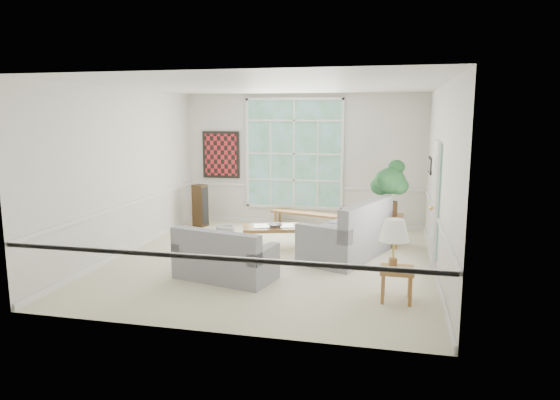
# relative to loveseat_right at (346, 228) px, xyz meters

# --- Properties ---
(floor) EXTENTS (5.50, 6.00, 0.01)m
(floor) POSITION_rel_loveseat_right_xyz_m (-1.24, -0.56, -0.52)
(floor) COLOR beige
(floor) RESTS_ON ground
(ceiling) EXTENTS (5.50, 6.00, 0.02)m
(ceiling) POSITION_rel_loveseat_right_xyz_m (-1.24, -0.56, 2.48)
(ceiling) COLOR white
(ceiling) RESTS_ON ground
(wall_back) EXTENTS (5.50, 0.02, 3.00)m
(wall_back) POSITION_rel_loveseat_right_xyz_m (-1.24, 2.44, 0.98)
(wall_back) COLOR silver
(wall_back) RESTS_ON ground
(wall_front) EXTENTS (5.50, 0.02, 3.00)m
(wall_front) POSITION_rel_loveseat_right_xyz_m (-1.24, -3.56, 0.98)
(wall_front) COLOR silver
(wall_front) RESTS_ON ground
(wall_left) EXTENTS (0.02, 6.00, 3.00)m
(wall_left) POSITION_rel_loveseat_right_xyz_m (-3.99, -0.56, 0.98)
(wall_left) COLOR silver
(wall_left) RESTS_ON ground
(wall_right) EXTENTS (0.02, 6.00, 3.00)m
(wall_right) POSITION_rel_loveseat_right_xyz_m (1.51, -0.56, 0.98)
(wall_right) COLOR silver
(wall_right) RESTS_ON ground
(window_back) EXTENTS (2.30, 0.08, 2.40)m
(window_back) POSITION_rel_loveseat_right_xyz_m (-1.44, 2.40, 1.13)
(window_back) COLOR white
(window_back) RESTS_ON wall_back
(entry_door) EXTENTS (0.08, 0.90, 2.10)m
(entry_door) POSITION_rel_loveseat_right_xyz_m (1.47, 0.04, 0.53)
(entry_door) COLOR white
(entry_door) RESTS_ON floor
(door_sidelight) EXTENTS (0.08, 0.26, 1.90)m
(door_sidelight) POSITION_rel_loveseat_right_xyz_m (1.47, -0.59, 0.63)
(door_sidelight) COLOR white
(door_sidelight) RESTS_ON wall_right
(wall_art) EXTENTS (0.90, 0.06, 1.10)m
(wall_art) POSITION_rel_loveseat_right_xyz_m (-3.19, 2.39, 1.08)
(wall_art) COLOR maroon
(wall_art) RESTS_ON wall_back
(wall_frame_near) EXTENTS (0.04, 0.26, 0.32)m
(wall_frame_near) POSITION_rel_loveseat_right_xyz_m (1.47, 1.19, 1.03)
(wall_frame_near) COLOR black
(wall_frame_near) RESTS_ON wall_right
(wall_frame_far) EXTENTS (0.04, 0.26, 0.32)m
(wall_frame_far) POSITION_rel_loveseat_right_xyz_m (1.47, 1.59, 1.03)
(wall_frame_far) COLOR black
(wall_frame_far) RESTS_ON wall_right
(loveseat_right) EXTENTS (1.60, 2.13, 1.03)m
(loveseat_right) POSITION_rel_loveseat_right_xyz_m (0.00, 0.00, 0.00)
(loveseat_right) COLOR gray
(loveseat_right) RESTS_ON floor
(loveseat_front) EXTENTS (1.64, 1.10, 0.81)m
(loveseat_front) POSITION_rel_loveseat_right_xyz_m (-1.71, -1.64, -0.11)
(loveseat_front) COLOR gray
(loveseat_front) RESTS_ON floor
(coffee_table) EXTENTS (1.30, 0.94, 0.43)m
(coffee_table) POSITION_rel_loveseat_right_xyz_m (-1.40, 0.25, -0.30)
(coffee_table) COLOR brown
(coffee_table) RESTS_ON floor
(pewter_bowl) EXTENTS (0.46, 0.46, 0.08)m
(pewter_bowl) POSITION_rel_loveseat_right_xyz_m (-1.35, 0.17, -0.04)
(pewter_bowl) COLOR #929297
(pewter_bowl) RESTS_ON coffee_table
(window_bench) EXTENTS (1.64, 0.74, 0.38)m
(window_bench) POSITION_rel_loveseat_right_xyz_m (-1.08, 2.00, -0.33)
(window_bench) COLOR brown
(window_bench) RESTS_ON floor
(end_table) EXTENTS (0.68, 0.68, 0.60)m
(end_table) POSITION_rel_loveseat_right_xyz_m (0.68, 0.99, -0.22)
(end_table) COLOR brown
(end_table) RESTS_ON floor
(houseplant) EXTENTS (0.87, 0.87, 1.10)m
(houseplant) POSITION_rel_loveseat_right_xyz_m (0.73, 0.95, 0.63)
(houseplant) COLOR #255A2D
(houseplant) RESTS_ON end_table
(side_table) EXTENTS (0.45, 0.45, 0.46)m
(side_table) POSITION_rel_loveseat_right_xyz_m (0.88, -2.03, -0.29)
(side_table) COLOR brown
(side_table) RESTS_ON floor
(table_lamp) EXTENTS (0.45, 0.45, 0.69)m
(table_lamp) POSITION_rel_loveseat_right_xyz_m (0.82, -2.09, 0.29)
(table_lamp) COLOR white
(table_lamp) RESTS_ON side_table
(pet_bed) EXTENTS (0.50, 0.50, 0.12)m
(pet_bed) POSITION_rel_loveseat_right_xyz_m (-2.76, 1.37, -0.46)
(pet_bed) COLOR gray
(pet_bed) RESTS_ON floor
(floor_speaker) EXTENTS (0.36, 0.32, 0.96)m
(floor_speaker) POSITION_rel_loveseat_right_xyz_m (-3.50, 1.79, -0.04)
(floor_speaker) COLOR #352312
(floor_speaker) RESTS_ON floor
(cat) EXTENTS (0.41, 0.36, 0.16)m
(cat) POSITION_rel_loveseat_right_xyz_m (0.13, 0.67, 0.09)
(cat) COLOR black
(cat) RESTS_ON loveseat_right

